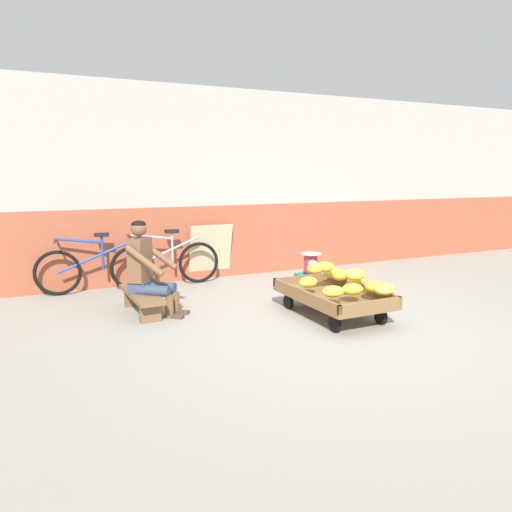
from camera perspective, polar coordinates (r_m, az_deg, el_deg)
The scene contains 12 objects.
ground_plane at distance 5.41m, azimuth 10.13°, elevation -8.66°, with size 80.00×80.00×0.00m, color gray.
back_wall at distance 8.02m, azimuth -3.27°, elevation 8.44°, with size 16.00×0.30×3.01m.
banana_cart at distance 5.84m, azimuth 9.02°, elevation -4.77°, with size 0.85×1.45×0.36m.
banana_pile at distance 5.77m, azimuth 10.22°, elevation -2.75°, with size 0.84×1.20×0.25m.
low_bench at distance 6.05m, azimuth -13.38°, elevation -4.81°, with size 0.34×1.11×0.27m.
vendor_seated at distance 5.93m, azimuth -12.76°, elevation -1.43°, with size 0.74×0.69×1.14m.
plastic_crate at distance 6.84m, azimuth 6.42°, elevation -3.32°, with size 0.36×0.28×0.30m.
weighing_scale at distance 6.77m, azimuth 6.47°, elevation -0.83°, with size 0.30×0.30×0.29m.
bicycle_near_left at distance 7.24m, azimuth -18.43°, elevation -1.39°, with size 1.66×0.48×0.86m.
bicycle_far_left at distance 7.40m, azimuth -10.59°, elevation -0.82°, with size 1.66×0.48×0.86m.
sign_board at distance 7.78m, azimuth -5.42°, elevation 0.49°, with size 0.70×0.21×0.88m.
shopping_bag at distance 6.46m, azimuth 8.04°, elevation -4.42°, with size 0.18×0.12×0.24m, color silver.
Camera 1 is at (-3.00, -4.16, 1.71)m, focal length 33.84 mm.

